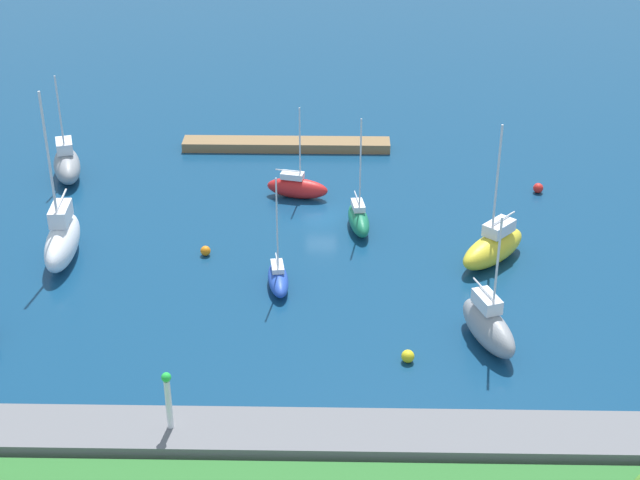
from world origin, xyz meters
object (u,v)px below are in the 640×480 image
Objects in this scene: sailboat_yellow_inner_mooring at (493,247)px; mooring_buoy_yellow at (408,356)px; sailboat_red_off_beacon at (297,187)px; sailboat_white_along_channel at (62,239)px; mooring_buoy_red at (538,188)px; pier_dock at (286,145)px; sailboat_gray_outer_mooring at (488,325)px; sailboat_green_far_north at (359,219)px; sailboat_gray_mid_basin at (67,164)px; mooring_buoy_orange at (206,251)px; harbor_beacon at (168,396)px; sailboat_blue_lone_north at (278,278)px.

mooring_buoy_yellow is at bearing 13.72° from sailboat_yellow_inner_mooring.
sailboat_red_off_beacon is 9.71× the size of mooring_buoy_yellow.
sailboat_yellow_inner_mooring is 15.15m from mooring_buoy_yellow.
sailboat_white_along_channel is 40.71m from mooring_buoy_red.
pier_dock is 27.24m from sailboat_white_along_channel.
mooring_buoy_yellow is at bearing -87.63° from sailboat_gray_outer_mooring.
sailboat_green_far_north is at bearing 111.93° from pier_dock.
sailboat_gray_outer_mooring is 0.98× the size of sailboat_gray_mid_basin.
mooring_buoy_orange is (22.14, -0.53, -0.91)m from sailboat_yellow_inner_mooring.
sailboat_white_along_channel is at bearing -85.35° from sailboat_green_far_north.
sailboat_gray_outer_mooring is 32.88m from sailboat_white_along_channel.
harbor_beacon is at bearing -87.50° from sailboat_red_off_beacon.
mooring_buoy_yellow is at bearing 59.73° from sailboat_white_along_channel.
sailboat_gray_outer_mooring is 15.92m from sailboat_blue_lone_north.
sailboat_yellow_inner_mooring is 14.34× the size of mooring_buoy_orange.
sailboat_red_off_beacon is at bearing -71.44° from mooring_buoy_yellow.
pier_dock is 5.38× the size of harbor_beacon.
sailboat_gray_mid_basin reaches higher than sailboat_blue_lone_north.
sailboat_red_off_beacon is 9.42× the size of mooring_buoy_red.
harbor_beacon is 30.40m from sailboat_yellow_inner_mooring.
pier_dock is 24.55m from mooring_buoy_red.
sailboat_red_off_beacon reaches higher than mooring_buoy_yellow.
sailboat_blue_lone_north is at bearing 36.87° from mooring_buoy_red.
sailboat_gray_outer_mooring is 24.66m from mooring_buoy_red.
pier_dock is 21.87m from mooring_buoy_orange.
sailboat_gray_outer_mooring is 12.16× the size of mooring_buoy_orange.
sailboat_gray_mid_basin is 11.07× the size of mooring_buoy_red.
sailboat_blue_lone_north is at bearing -45.66° from mooring_buoy_yellow.
mooring_buoy_red reaches higher than mooring_buoy_orange.
sailboat_white_along_channel is 16.02× the size of mooring_buoy_yellow.
sailboat_blue_lone_north is at bearing 73.53° from sailboat_white_along_channel.
sailboat_yellow_inner_mooring reaches higher than sailboat_blue_lone_north.
sailboat_white_along_channel reaches higher than mooring_buoy_red.
sailboat_gray_outer_mooring reaches higher than mooring_buoy_orange.
mooring_buoy_yellow is (-25.64, 13.02, -1.28)m from sailboat_white_along_channel.
sailboat_gray_mid_basin reaches higher than mooring_buoy_red.
sailboat_green_far_north is 11.37× the size of mooring_buoy_yellow.
sailboat_green_far_north reaches higher than mooring_buoy_orange.
mooring_buoy_yellow is (-9.61, 35.01, -0.02)m from pier_dock.
sailboat_yellow_inner_mooring is 18.96m from sailboat_red_off_beacon.
pier_dock is 25.90m from sailboat_blue_lone_north.
sailboat_blue_lone_north is at bearing -135.49° from sailboat_gray_outer_mooring.
mooring_buoy_red is at bearing 157.44° from pier_dock.
sailboat_white_along_channel reaches higher than sailboat_blue_lone_north.
sailboat_yellow_inner_mooring reaches higher than sailboat_red_off_beacon.
mooring_buoy_orange is (6.70, 10.46, -0.59)m from sailboat_red_off_beacon.
sailboat_red_off_beacon is 12.44m from mooring_buoy_orange.
sailboat_gray_mid_basin is at bearing -67.30° from harbor_beacon.
mooring_buoy_yellow is at bearing 0.54° from sailboat_green_far_north.
mooring_buoy_red is at bearing 70.12° from sailboat_gray_mid_basin.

